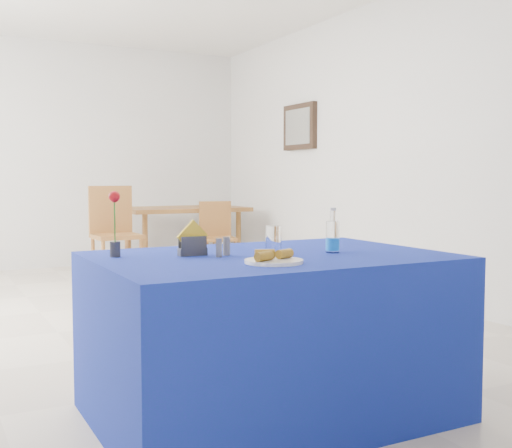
% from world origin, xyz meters
% --- Properties ---
extents(floor, '(7.00, 7.00, 0.00)m').
position_xyz_m(floor, '(0.00, 0.00, 0.00)').
color(floor, beige).
rests_on(floor, ground).
extents(room_shell, '(7.00, 7.00, 7.00)m').
position_xyz_m(room_shell, '(0.00, 0.00, 1.75)').
color(room_shell, silver).
rests_on(room_shell, ground).
extents(picture_frame, '(0.06, 0.64, 0.52)m').
position_xyz_m(picture_frame, '(2.47, 1.60, 1.70)').
color(picture_frame, black).
rests_on(picture_frame, room_shell).
extents(picture_art, '(0.02, 0.52, 0.40)m').
position_xyz_m(picture_art, '(2.44, 1.60, 1.70)').
color(picture_art, '#998C66').
rests_on(picture_art, room_shell).
extents(plate, '(0.25, 0.25, 0.01)m').
position_xyz_m(plate, '(-0.10, -2.39, 0.77)').
color(plate, white).
rests_on(plate, blue_table).
extents(drinking_glass, '(0.08, 0.08, 0.13)m').
position_xyz_m(drinking_glass, '(0.07, -2.08, 0.82)').
color(drinking_glass, white).
rests_on(drinking_glass, blue_table).
extents(salt_shaker, '(0.03, 0.03, 0.08)m').
position_xyz_m(salt_shaker, '(-0.16, -2.05, 0.80)').
color(salt_shaker, slate).
rests_on(salt_shaker, blue_table).
extents(pepper_shaker, '(0.03, 0.03, 0.08)m').
position_xyz_m(pepper_shaker, '(-0.22, -2.10, 0.80)').
color(pepper_shaker, slate).
rests_on(pepper_shaker, blue_table).
extents(blue_table, '(1.60, 1.10, 0.76)m').
position_xyz_m(blue_table, '(0.03, -2.11, 0.38)').
color(blue_table, navy).
rests_on(blue_table, floor).
extents(water_bottle, '(0.07, 0.07, 0.21)m').
position_xyz_m(water_bottle, '(0.33, -2.18, 0.83)').
color(water_bottle, white).
rests_on(water_bottle, blue_table).
extents(napkin_holder, '(0.15, 0.06, 0.16)m').
position_xyz_m(napkin_holder, '(-0.31, -1.98, 0.81)').
color(napkin_holder, '#39393F').
rests_on(napkin_holder, blue_table).
extents(rose_vase, '(0.05, 0.05, 0.30)m').
position_xyz_m(rose_vase, '(-0.63, -1.87, 0.91)').
color(rose_vase, '#292A2F').
rests_on(rose_vase, blue_table).
extents(oak_table, '(1.49, 0.97, 0.76)m').
position_xyz_m(oak_table, '(1.47, 2.73, 0.68)').
color(oak_table, '#915F2A').
rests_on(oak_table, floor).
extents(chair_bg_left, '(0.47, 0.47, 1.03)m').
position_xyz_m(chair_bg_left, '(0.39, 1.93, 0.60)').
color(chair_bg_left, brown).
rests_on(chair_bg_left, floor).
extents(chair_bg_right, '(0.45, 0.45, 0.84)m').
position_xyz_m(chair_bg_right, '(1.63, 2.06, 0.49)').
color(chair_bg_right, brown).
rests_on(chair_bg_right, floor).
extents(banana_pieces, '(0.21, 0.15, 0.04)m').
position_xyz_m(banana_pieces, '(-0.11, -2.37, 0.79)').
color(banana_pieces, gold).
rests_on(banana_pieces, plate).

